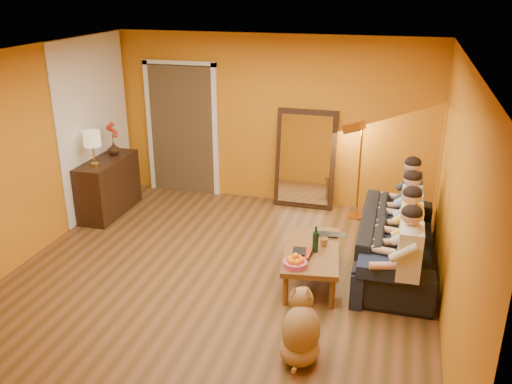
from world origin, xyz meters
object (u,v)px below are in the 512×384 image
(dog, at_px, (301,326))
(person_far_left, at_px, (409,260))
(laptop, at_px, (331,237))
(floor_lamp, at_px, (359,172))
(mirror_frame, at_px, (305,159))
(table_lamp, at_px, (93,149))
(person_mid_right, at_px, (410,218))
(tumbler, at_px, (324,242))
(coffee_table, at_px, (311,265))
(person_mid_left, at_px, (409,238))
(sideboard, at_px, (109,186))
(vase, at_px, (114,149))
(sofa, at_px, (396,241))
(wine_bottle, at_px, (316,239))
(person_far_right, at_px, (410,202))

(dog, bearing_deg, person_far_left, 41.32)
(laptop, bearing_deg, floor_lamp, 78.01)
(mirror_frame, distance_m, table_lamp, 3.13)
(person_mid_right, xyz_separation_m, tumbler, (-0.95, -0.63, -0.14))
(coffee_table, relative_size, person_mid_left, 1.00)
(floor_lamp, distance_m, tumbler, 1.90)
(table_lamp, height_order, floor_lamp, floor_lamp)
(sideboard, distance_m, person_mid_right, 4.40)
(table_lamp, xyz_separation_m, vase, (0.00, 0.55, -0.16))
(table_lamp, relative_size, person_mid_right, 0.42)
(tumbler, bearing_deg, coffee_table, -135.00)
(coffee_table, xyz_separation_m, dog, (0.15, -1.40, 0.13))
(coffee_table, distance_m, person_mid_left, 1.16)
(mirror_frame, xyz_separation_m, coffee_table, (0.51, -2.27, -0.55))
(sofa, relative_size, coffee_table, 1.85)
(sideboard, xyz_separation_m, wine_bottle, (3.35, -1.24, 0.15))
(mirror_frame, distance_m, tumbler, 2.26)
(floor_lamp, height_order, tumbler, floor_lamp)
(dog, bearing_deg, coffee_table, 88.83)
(wine_bottle, bearing_deg, person_far_left, -16.27)
(vase, bearing_deg, dog, -39.49)
(sideboard, distance_m, wine_bottle, 3.57)
(person_mid_right, bearing_deg, wine_bottle, -141.98)
(coffee_table, relative_size, person_far_left, 1.00)
(table_lamp, xyz_separation_m, sofa, (4.24, -0.24, -0.78))
(mirror_frame, height_order, sideboard, mirror_frame)
(laptop, bearing_deg, coffee_table, -123.59)
(laptop, bearing_deg, vase, 156.17)
(tumbler, bearing_deg, person_far_right, 51.05)
(person_far_right, bearing_deg, tumbler, -128.95)
(person_far_left, bearing_deg, sideboard, 160.57)
(coffee_table, bearing_deg, floor_lamp, 72.66)
(sideboard, bearing_deg, floor_lamp, 12.41)
(sofa, distance_m, vase, 4.36)
(sofa, relative_size, person_mid_right, 1.85)
(table_lamp, distance_m, person_mid_left, 4.45)
(floor_lamp, bearing_deg, sofa, -44.18)
(sideboard, xyz_separation_m, coffee_table, (3.30, -1.19, -0.21))
(mirror_frame, relative_size, coffee_table, 1.25)
(person_far_right, distance_m, tumbler, 1.53)
(wine_bottle, bearing_deg, table_lamp, 164.27)
(dog, xyz_separation_m, vase, (-3.45, 2.84, 0.60))
(sofa, distance_m, coffee_table, 1.15)
(dog, distance_m, person_mid_left, 1.87)
(tumbler, bearing_deg, laptop, 75.38)
(table_lamp, relative_size, floor_lamp, 0.35)
(dog, relative_size, wine_bottle, 2.22)
(table_lamp, relative_size, person_mid_left, 0.42)
(person_mid_right, xyz_separation_m, laptop, (-0.89, -0.40, -0.18))
(mirror_frame, bearing_deg, wine_bottle, -76.55)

